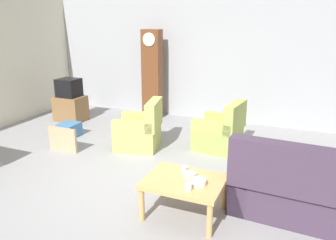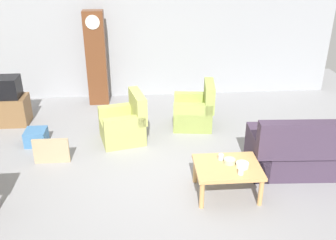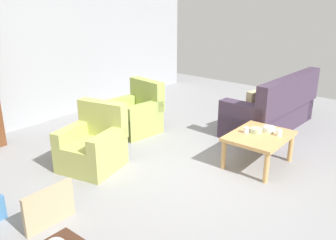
# 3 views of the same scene
# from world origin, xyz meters

# --- Properties ---
(ground_plane) EXTENTS (10.40, 10.40, 0.00)m
(ground_plane) POSITION_xyz_m (0.00, 0.00, 0.00)
(ground_plane) COLOR gray
(garage_door_wall) EXTENTS (8.40, 0.16, 3.20)m
(garage_door_wall) POSITION_xyz_m (0.00, 3.60, 1.60)
(garage_door_wall) COLOR #9EA0A5
(garage_door_wall) RESTS_ON ground_plane
(couch_floral) EXTENTS (2.14, 0.99, 1.04)m
(couch_floral) POSITION_xyz_m (2.41, -0.10, 0.36)
(couch_floral) COLOR #423347
(couch_floral) RESTS_ON ground_plane
(armchair_olive_near) EXTENTS (0.94, 0.92, 0.92)m
(armchair_olive_near) POSITION_xyz_m (-0.71, 1.24, 0.31)
(armchair_olive_near) COLOR tan
(armchair_olive_near) RESTS_ON ground_plane
(armchair_olive_far) EXTENTS (0.88, 0.85, 0.92)m
(armchair_olive_far) POSITION_xyz_m (0.71, 1.75, 0.31)
(armchair_olive_far) COLOR #9DAE53
(armchair_olive_far) RESTS_ON ground_plane
(coffee_table_wood) EXTENTS (0.96, 0.76, 0.48)m
(coffee_table_wood) POSITION_xyz_m (0.85, -0.58, 0.41)
(coffee_table_wood) COLOR tan
(coffee_table_wood) RESTS_ON ground_plane
(grandfather_clock) EXTENTS (0.44, 0.30, 2.11)m
(grandfather_clock) POSITION_xyz_m (-1.34, 3.12, 1.06)
(grandfather_clock) COLOR brown
(grandfather_clock) RESTS_ON ground_plane
(tv_stand_cabinet) EXTENTS (0.68, 0.52, 0.59)m
(tv_stand_cabinet) POSITION_xyz_m (-3.04, 2.14, 0.29)
(tv_stand_cabinet) COLOR brown
(tv_stand_cabinet) RESTS_ON ground_plane
(tv_crt) EXTENTS (0.48, 0.44, 0.42)m
(tv_crt) POSITION_xyz_m (-3.04, 2.14, 0.80)
(tv_crt) COLOR black
(tv_crt) RESTS_ON tv_stand_cabinet
(framed_picture_leaning) EXTENTS (0.60, 0.05, 0.45)m
(framed_picture_leaning) POSITION_xyz_m (-1.93, 0.51, 0.23)
(framed_picture_leaning) COLOR tan
(framed_picture_leaning) RESTS_ON ground_plane
(storage_box_blue) EXTENTS (0.38, 0.40, 0.28)m
(storage_box_blue) POSITION_xyz_m (-2.35, 1.21, 0.14)
(storage_box_blue) COLOR teal
(storage_box_blue) RESTS_ON ground_plane
(cup_white_porcelain) EXTENTS (0.08, 0.08, 0.09)m
(cup_white_porcelain) POSITION_xyz_m (0.99, -0.81, 0.52)
(cup_white_porcelain) COLOR white
(cup_white_porcelain) RESTS_ON coffee_table_wood
(cup_blue_rimmed) EXTENTS (0.08, 0.08, 0.09)m
(cup_blue_rimmed) POSITION_xyz_m (0.79, -0.39, 0.52)
(cup_blue_rimmed) COLOR silver
(cup_blue_rimmed) RESTS_ON coffee_table_wood
(bowl_white_stacked) EXTENTS (0.18, 0.18, 0.07)m
(bowl_white_stacked) POSITION_xyz_m (1.05, -0.63, 0.51)
(bowl_white_stacked) COLOR white
(bowl_white_stacked) RESTS_ON coffee_table_wood
(bowl_shallow_green) EXTENTS (0.17, 0.17, 0.07)m
(bowl_shallow_green) POSITION_xyz_m (0.89, -0.50, 0.51)
(bowl_shallow_green) COLOR #B2C69E
(bowl_shallow_green) RESTS_ON coffee_table_wood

